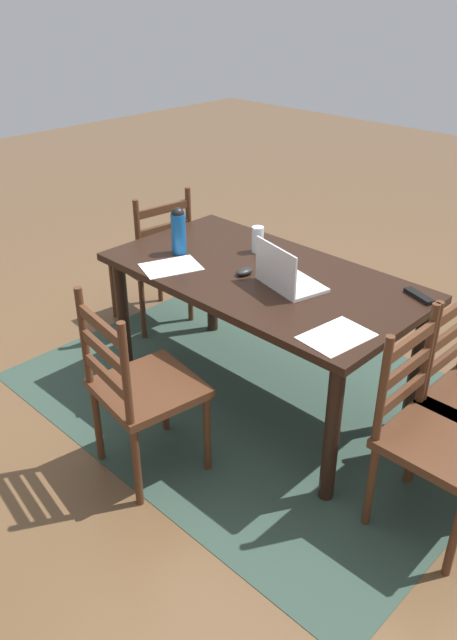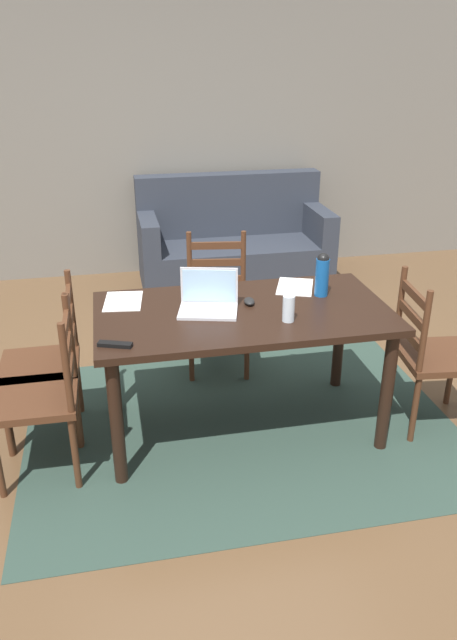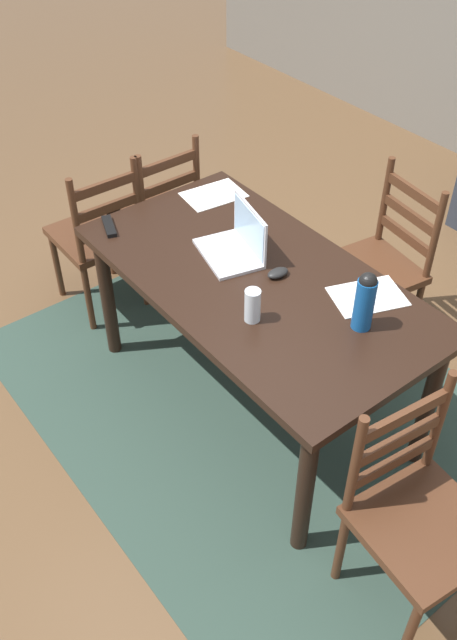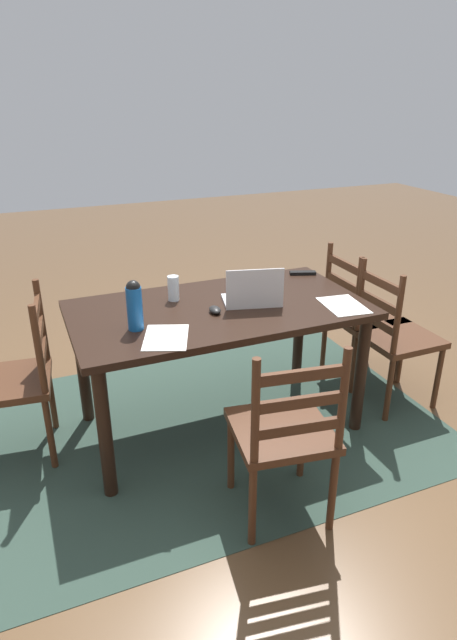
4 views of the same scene
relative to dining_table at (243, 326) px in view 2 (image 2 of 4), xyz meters
name	(u,v)px [view 2 (image 2 of 4)]	position (x,y,z in m)	size (l,w,h in m)	color
ground_plane	(242,426)	(0.00, 0.00, -0.68)	(14.00, 14.00, 0.00)	brown
area_rug	(242,426)	(0.00, 0.00, -0.68)	(2.57, 1.91, 0.01)	#2D4238
wall_back	(174,133)	(0.00, 2.99, 0.67)	(8.00, 0.12, 2.70)	slate
dining_table	(243,326)	(0.00, 0.00, 0.00)	(1.64, 0.88, 0.78)	black
chair_far_head	(218,306)	(0.01, 0.81, -0.22)	(0.50, 0.50, 0.95)	#4C2B19
chair_left_near	(42,396)	(-1.11, -0.18, -0.22)	(0.45, 0.45, 0.95)	#4C2B19
chair_left_far	(47,364)	(-1.11, 0.18, -0.22)	(0.44, 0.44, 0.95)	#4C2B19
chair_right_near	(433,355)	(1.11, -0.17, -0.22)	(0.49, 0.49, 0.95)	#4C2B19
couch	(233,245)	(0.48, 2.51, -0.32)	(1.80, 0.80, 1.00)	#2D333D
laptop	(209,300)	(-0.19, 0.04, 0.16)	(0.36, 0.29, 0.23)	silver
water_bottle	(322,274)	(0.50, 0.12, 0.23)	(0.08, 0.08, 0.26)	#145199
drinking_glass	(289,308)	(0.20, -0.19, 0.17)	(0.07, 0.07, 0.14)	silver
computer_mouse	(249,301)	(0.05, 0.07, 0.11)	(0.06, 0.10, 0.03)	black
tv_remote	(115,344)	(-0.71, -0.31, 0.11)	(0.04, 0.17, 0.02)	black
paper_stack_left	(123,301)	(-0.65, 0.26, 0.10)	(0.21, 0.30, 0.00)	white
paper_stack_right	(295,287)	(0.39, 0.28, 0.10)	(0.21, 0.30, 0.00)	white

